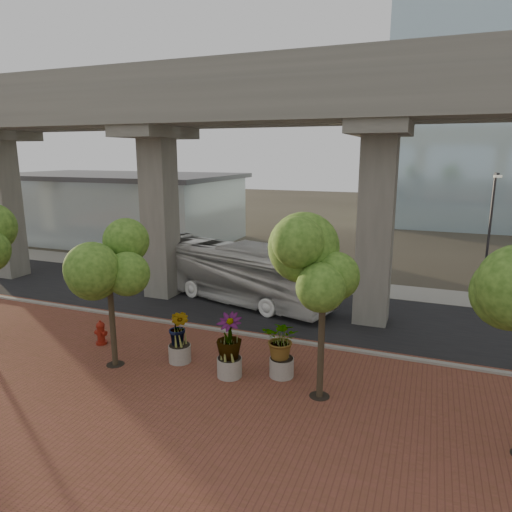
% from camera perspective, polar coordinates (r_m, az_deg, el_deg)
% --- Properties ---
extents(ground, '(160.00, 160.00, 0.00)m').
position_cam_1_polar(ground, '(23.27, -1.51, -7.90)').
color(ground, '#322E25').
rests_on(ground, ground).
extents(brick_plaza, '(70.00, 13.00, 0.06)m').
position_cam_1_polar(brick_plaza, '(16.84, -12.50, -16.60)').
color(brick_plaza, brown).
rests_on(brick_plaza, ground).
extents(asphalt_road, '(90.00, 8.00, 0.04)m').
position_cam_1_polar(asphalt_road, '(25.01, 0.27, -6.36)').
color(asphalt_road, black).
rests_on(asphalt_road, ground).
extents(curb_strip, '(70.00, 0.25, 0.16)m').
position_cam_1_polar(curb_strip, '(21.54, -3.58, -9.44)').
color(curb_strip, gray).
rests_on(curb_strip, ground).
extents(far_sidewalk, '(90.00, 3.00, 0.06)m').
position_cam_1_polar(far_sidewalk, '(29.98, 4.03, -3.12)').
color(far_sidewalk, gray).
rests_on(far_sidewalk, ground).
extents(transit_viaduct, '(72.00, 5.60, 12.40)m').
position_cam_1_polar(transit_viaduct, '(23.66, 0.29, 10.52)').
color(transit_viaduct, gray).
rests_on(transit_viaduct, ground).
extents(station_pavilion, '(23.00, 13.00, 6.30)m').
position_cam_1_polar(station_pavilion, '(46.21, -17.06, 5.97)').
color(station_pavilion, silver).
rests_on(station_pavilion, ground).
extents(transit_bus, '(12.05, 5.89, 3.27)m').
position_cam_1_polar(transit_bus, '(25.73, -2.56, -2.06)').
color(transit_bus, silver).
rests_on(transit_bus, ground).
extents(fire_hydrant, '(0.54, 0.48, 1.08)m').
position_cam_1_polar(fire_hydrant, '(21.20, -18.82, -9.05)').
color(fire_hydrant, maroon).
rests_on(fire_hydrant, ground).
extents(planter_front, '(2.03, 2.03, 2.23)m').
position_cam_1_polar(planter_front, '(17.09, 3.26, -10.68)').
color(planter_front, gray).
rests_on(planter_front, ground).
extents(planter_right, '(2.28, 2.28, 2.44)m').
position_cam_1_polar(planter_right, '(17.03, -3.38, -10.32)').
color(planter_right, '#9F978F').
rests_on(planter_right, ground).
extents(planter_left, '(1.98, 1.98, 2.17)m').
position_cam_1_polar(planter_left, '(18.45, -9.61, -9.15)').
color(planter_left, '#A79F97').
rests_on(planter_left, ground).
extents(street_tree_near_west, '(3.27, 3.27, 5.70)m').
position_cam_1_polar(street_tree_near_west, '(17.94, -18.03, -0.63)').
color(street_tree_near_west, '#3E3423').
rests_on(street_tree_near_west, ground).
extents(street_tree_near_east, '(3.60, 3.60, 6.31)m').
position_cam_1_polar(street_tree_near_east, '(14.77, 8.47, -1.07)').
color(street_tree_near_east, '#3E3423').
rests_on(street_tree_near_east, ground).
extents(streetlamp_west, '(0.38, 1.10, 7.62)m').
position_cam_1_polar(streetlamp_west, '(30.46, -10.83, 5.43)').
color(streetlamp_west, '#313035').
rests_on(streetlamp_west, ground).
extents(streetlamp_east, '(0.36, 1.05, 7.23)m').
position_cam_1_polar(streetlamp_east, '(26.29, 27.15, 2.62)').
color(streetlamp_east, '#2E2E33').
rests_on(streetlamp_east, ground).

